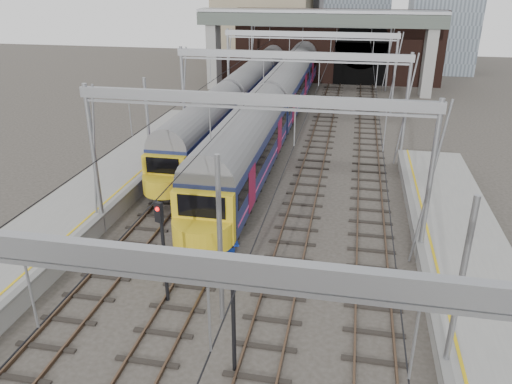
% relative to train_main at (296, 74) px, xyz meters
% --- Properties ---
extents(ground, '(160.00, 160.00, 0.00)m').
position_rel_train_main_xyz_m(ground, '(2.00, -41.97, -2.67)').
color(ground, '#38332D').
rests_on(ground, ground).
extents(platform_left, '(4.32, 55.00, 1.12)m').
position_rel_train_main_xyz_m(platform_left, '(-8.18, -39.47, -2.12)').
color(platform_left, gray).
rests_on(platform_left, ground).
extents(tracks, '(14.40, 80.00, 0.22)m').
position_rel_train_main_xyz_m(tracks, '(2.00, -26.97, -2.65)').
color(tracks, '#4C3828').
rests_on(tracks, ground).
extents(overhead_line, '(16.80, 80.00, 8.00)m').
position_rel_train_main_xyz_m(overhead_line, '(2.00, -20.48, 3.89)').
color(overhead_line, gray).
rests_on(overhead_line, ground).
extents(retaining_wall, '(28.00, 2.75, 9.00)m').
position_rel_train_main_xyz_m(retaining_wall, '(3.40, 9.96, 1.66)').
color(retaining_wall, black).
rests_on(retaining_wall, ground).
extents(overbridge, '(28.00, 3.00, 9.25)m').
position_rel_train_main_xyz_m(overbridge, '(2.00, 4.03, 4.59)').
color(overbridge, gray).
rests_on(overbridge, ground).
extents(train_main, '(3.11, 71.73, 5.24)m').
position_rel_train_main_xyz_m(train_main, '(0.00, 0.00, 0.00)').
color(train_main, black).
rests_on(train_main, ground).
extents(train_second, '(2.69, 46.73, 4.67)m').
position_rel_train_main_xyz_m(train_second, '(-4.00, -7.04, -0.25)').
color(train_second, black).
rests_on(train_second, ground).
extents(signal_near_left, '(0.37, 0.46, 4.67)m').
position_rel_train_main_xyz_m(signal_near_left, '(-0.60, -39.29, 0.29)').
color(signal_near_left, black).
rests_on(signal_near_left, ground).
extents(signal_near_centre, '(0.36, 0.45, 4.48)m').
position_rel_train_main_xyz_m(signal_near_centre, '(3.15, -42.74, 0.18)').
color(signal_near_centre, black).
rests_on(signal_near_centre, ground).
extents(equip_cover_a, '(0.88, 0.76, 0.09)m').
position_rel_train_main_xyz_m(equip_cover_a, '(0.91, -34.08, -2.63)').
color(equip_cover_a, '#1737B3').
rests_on(equip_cover_a, ground).
extents(equip_cover_b, '(1.03, 0.79, 0.11)m').
position_rel_train_main_xyz_m(equip_cover_b, '(0.81, -34.94, -2.62)').
color(equip_cover_b, '#1737B3').
rests_on(equip_cover_b, ground).
extents(equip_cover_c, '(1.00, 0.81, 0.10)m').
position_rel_train_main_xyz_m(equip_cover_c, '(4.82, -35.91, -2.62)').
color(equip_cover_c, '#1737B3').
rests_on(equip_cover_c, ground).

